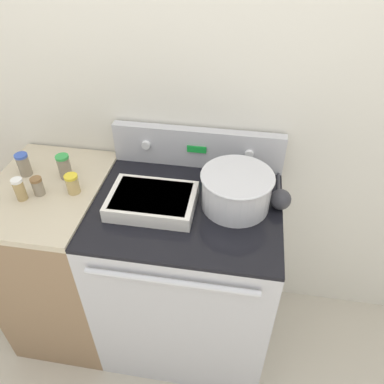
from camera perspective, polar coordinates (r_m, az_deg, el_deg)
The scene contains 13 objects.
ground_plane at distance 2.18m, azimuth -2.24°, elevation -27.13°, with size 12.00×12.00×0.00m, color beige.
kitchen_wall at distance 1.72m, azimuth 1.25°, elevation 13.62°, with size 8.00×0.05×2.50m.
stove_range at distance 1.93m, azimuth -0.68°, elevation -12.59°, with size 0.80×0.69×0.95m.
control_panel at distance 1.77m, azimuth 0.87°, elevation 6.78°, with size 0.80×0.07×0.19m.
side_counter at distance 2.10m, azimuth -18.65°, elevation -9.58°, with size 0.50×0.66×0.96m.
mixing_bowl at distance 1.54m, azimuth 6.79°, elevation 0.51°, with size 0.30×0.30×0.16m.
casserole_dish at distance 1.56m, azimuth -6.10°, elevation -1.28°, with size 0.36×0.25×0.06m.
ladle at distance 1.60m, azimuth 13.33°, elevation -1.00°, with size 0.09×0.27×0.09m.
spice_jar_yellow_cap at distance 1.69m, azimuth -17.75°, elevation 1.20°, with size 0.06×0.06×0.09m.
spice_jar_green_cap at distance 1.78m, azimuth -18.88°, elevation 3.70°, with size 0.06×0.06×0.12m.
spice_jar_brown_cap at distance 1.73m, azimuth -22.45°, elevation 0.84°, with size 0.05×0.05×0.08m.
spice_jar_white_cap at distance 1.73m, azimuth -24.80°, elevation 0.40°, with size 0.05×0.05×0.10m.
spice_jar_blue_cap at distance 1.87m, azimuth -24.27°, elevation 3.85°, with size 0.06×0.06×0.11m.
Camera 1 is at (0.22, -0.85, 1.99)m, focal length 35.00 mm.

